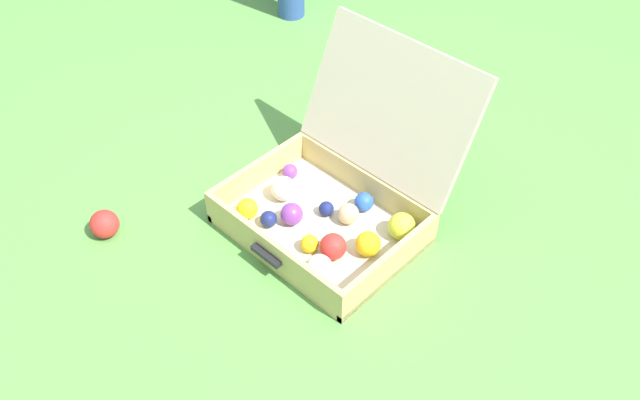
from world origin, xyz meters
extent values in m
plane|color=#569342|center=(0.00, 0.00, 0.00)|extent=(16.00, 16.00, 0.00)
cube|color=beige|center=(-0.09, 0.03, 0.01)|extent=(0.57, 0.42, 0.03)
cube|color=tan|center=(-0.37, 0.03, 0.06)|extent=(0.02, 0.42, 0.12)
cube|color=tan|center=(0.18, 0.03, 0.06)|extent=(0.02, 0.42, 0.12)
cube|color=tan|center=(-0.09, -0.17, 0.06)|extent=(0.53, 0.02, 0.12)
cube|color=tan|center=(-0.09, 0.23, 0.06)|extent=(0.53, 0.02, 0.12)
cube|color=beige|center=(-0.09, 0.33, 0.31)|extent=(0.57, 0.19, 0.39)
cube|color=black|center=(-0.09, -0.19, 0.07)|extent=(0.11, 0.02, 0.02)
sphere|color=purple|center=(-0.17, -0.02, 0.06)|extent=(0.07, 0.07, 0.07)
sphere|color=yellow|center=(0.08, 0.05, 0.06)|extent=(0.08, 0.08, 0.08)
sphere|color=white|center=(0.04, -0.12, 0.06)|extent=(0.08, 0.08, 0.08)
sphere|color=red|center=(0.02, -0.03, 0.06)|extent=(0.08, 0.08, 0.08)
sphere|color=#CCDB38|center=(0.11, 0.17, 0.07)|extent=(0.08, 0.08, 0.08)
sphere|color=white|center=(-0.26, 0.04, 0.07)|extent=(0.08, 0.08, 0.08)
sphere|color=navy|center=(-0.11, 0.08, 0.05)|extent=(0.05, 0.05, 0.05)
sphere|color=#D1B784|center=(-0.04, 0.10, 0.06)|extent=(0.07, 0.07, 0.07)
sphere|color=navy|center=(-0.21, -0.08, 0.05)|extent=(0.05, 0.05, 0.05)
sphere|color=yellow|center=(-0.05, -0.06, 0.05)|extent=(0.05, 0.05, 0.05)
sphere|color=yellow|center=(-0.28, -0.09, 0.06)|extent=(0.07, 0.07, 0.07)
sphere|color=purple|center=(-0.32, 0.12, 0.05)|extent=(0.05, 0.05, 0.05)
sphere|color=blue|center=(-0.05, 0.18, 0.06)|extent=(0.06, 0.06, 0.06)
sphere|color=red|center=(-0.56, -0.43, 0.04)|extent=(0.09, 0.09, 0.09)
camera|label=1|loc=(0.89, -0.99, 1.50)|focal=37.41mm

